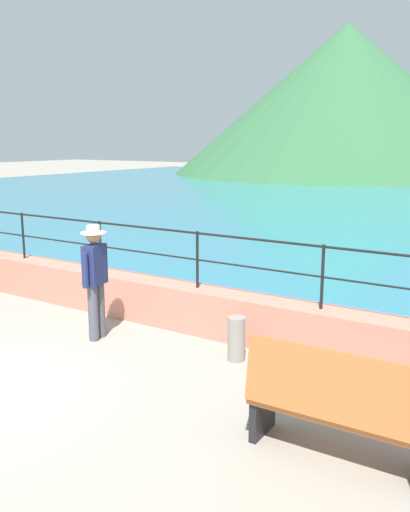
{
  "coord_description": "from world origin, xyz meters",
  "views": [
    {
      "loc": [
        5.63,
        -3.75,
        2.97
      ],
      "look_at": [
        0.84,
        3.7,
        1.1
      ],
      "focal_mm": 38.44,
      "sensor_mm": 36.0,
      "label": 1
    }
  ],
  "objects": [
    {
      "name": "promenade_wall",
      "position": [
        0.0,
        3.2,
        0.35
      ],
      "size": [
        20.0,
        0.56,
        0.7
      ],
      "primitive_type": "cube",
      "color": "tan",
      "rests_on": "ground"
    },
    {
      "name": "railing",
      "position": [
        0.0,
        3.2,
        1.33
      ],
      "size": [
        18.44,
        0.04,
        0.9
      ],
      "color": "black",
      "rests_on": "promenade_wall"
    },
    {
      "name": "hill_main",
      "position": [
        -11.1,
        45.1,
        6.47
      ],
      "size": [
        30.19,
        30.19,
        12.94
      ],
      "primitive_type": "cone",
      "color": "#33663D",
      "rests_on": "ground"
    },
    {
      "name": "bench_far",
      "position": [
        4.13,
        0.84,
        0.56
      ],
      "size": [
        1.71,
        0.59,
        1.13
      ],
      "color": "#B76633",
      "rests_on": "ground"
    },
    {
      "name": "person_walking",
      "position": [
        -0.06,
        2.05,
        0.98
      ],
      "size": [
        0.38,
        0.56,
        1.75
      ],
      "color": "#4C4C56",
      "rests_on": "ground"
    },
    {
      "name": "bollard",
      "position": [
        2.15,
        2.46,
        0.31
      ],
      "size": [
        0.24,
        0.24,
        0.62
      ],
      "primitive_type": "cylinder",
      "color": "gray",
      "rests_on": "ground"
    }
  ]
}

